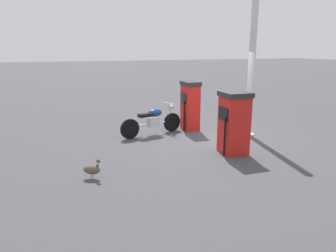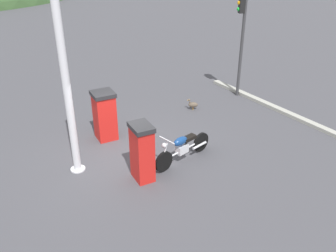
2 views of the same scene
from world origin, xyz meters
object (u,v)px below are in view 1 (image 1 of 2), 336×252
Objects in this scene: canopy_support_pole at (252,58)px; fuel_pump_far at (234,123)px; fuel_pump_near at (190,105)px; wandering_duck at (92,169)px; motorcycle_near_pump at (153,121)px.

fuel_pump_far is at bearing 43.46° from canopy_support_pole.
canopy_support_pole is at bearing 137.47° from fuel_pump_near.
fuel_pump_far is at bearing -174.10° from wandering_duck.
wandering_duck is at bearing 5.90° from fuel_pump_far.
fuel_pump_near is 1.40m from motorcycle_near_pump.
fuel_pump_far is at bearing 90.00° from fuel_pump_near.
motorcycle_near_pump is 0.43× the size of canopy_support_pole.
fuel_pump_far reaches higher than wandering_duck.
wandering_duck is (3.57, 0.37, -0.58)m from fuel_pump_far.
fuel_pump_near is 0.76× the size of motorcycle_near_pump.
fuel_pump_near is 0.33× the size of canopy_support_pole.
motorcycle_near_pump is at bearing -129.03° from wandering_duck.
canopy_support_pole is (-1.37, 1.25, 1.51)m from fuel_pump_near.
canopy_support_pole reaches higher than motorcycle_near_pump.
motorcycle_near_pump is at bearing -21.95° from canopy_support_pole.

